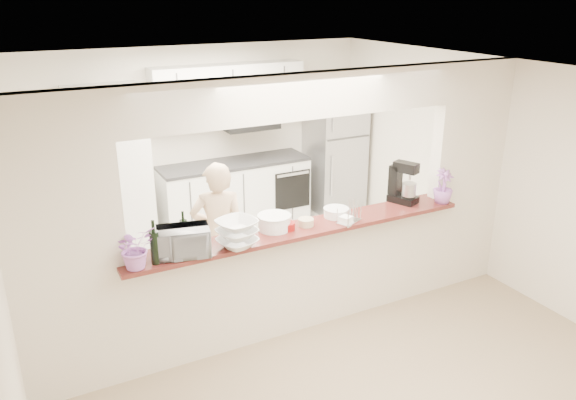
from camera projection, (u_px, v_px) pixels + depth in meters
floor at (299, 325)px, 5.63m from camera, size 6.00×6.00×0.00m
tile_overlay at (239, 263)px, 6.92m from camera, size 5.00×2.90×0.01m
partition at (300, 186)px, 5.12m from camera, size 5.00×0.15×2.50m
bar_counter at (299, 274)px, 5.43m from camera, size 3.40×0.38×1.09m
kitchen_cabinets at (189, 165)px, 7.48m from camera, size 3.15×0.62×2.25m
refrigerator at (335, 154)px, 8.43m from camera, size 0.75×0.70×1.70m
flower_left at (135, 248)px, 4.39m from camera, size 0.38×0.35×0.34m
wine_bottle_a at (155, 247)px, 4.47m from camera, size 0.07×0.07×0.37m
wine_bottle_b at (184, 232)px, 4.79m from camera, size 0.06×0.06×0.32m
toaster_oven at (183, 242)px, 4.63m from camera, size 0.48×0.38×0.24m
serving_bowls at (237, 234)px, 4.77m from camera, size 0.41×0.41×0.24m
plate_stack_a at (274, 222)px, 5.14m from camera, size 0.31×0.31×0.14m
plate_stack_b at (336, 212)px, 5.44m from camera, size 0.25×0.25×0.09m
red_bowl at (287, 226)px, 5.15m from camera, size 0.15×0.15×0.07m
tan_bowl at (306, 222)px, 5.24m from camera, size 0.15×0.15×0.07m
utensil_caddy at (349, 213)px, 5.29m from camera, size 0.28×0.23×0.23m
stand_mixer at (403, 184)px, 5.78m from camera, size 0.28×0.34×0.43m
flower_right at (443, 186)px, 5.76m from camera, size 0.20×0.20×0.36m
person at (219, 235)px, 5.80m from camera, size 0.65×0.52×1.56m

